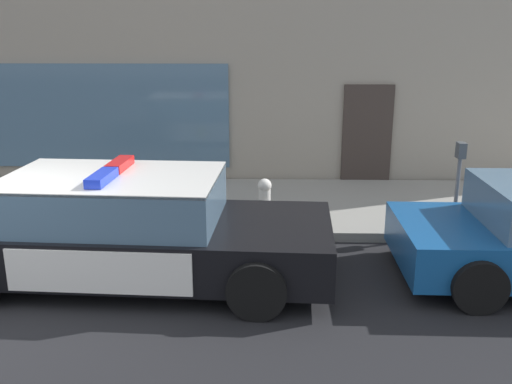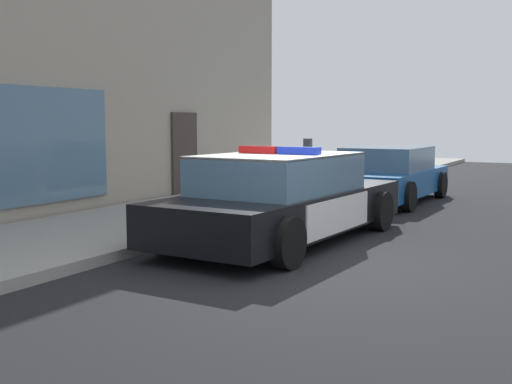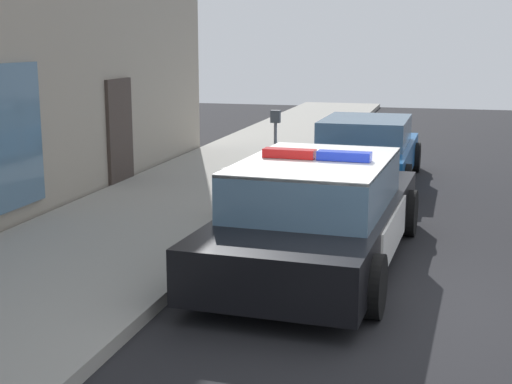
% 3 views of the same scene
% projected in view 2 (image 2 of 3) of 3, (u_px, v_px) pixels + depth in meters
% --- Properties ---
extents(ground, '(48.00, 48.00, 0.00)m').
position_uv_depth(ground, '(303.00, 271.00, 7.95)').
color(ground, black).
extents(sidewalk, '(48.00, 3.20, 0.15)m').
position_uv_depth(sidewalk, '(68.00, 238.00, 9.84)').
color(sidewalk, gray).
rests_on(sidewalk, ground).
extents(police_cruiser, '(5.20, 2.33, 1.49)m').
position_uv_depth(police_cruiser, '(283.00, 198.00, 9.85)').
color(police_cruiser, black).
rests_on(police_cruiser, ground).
extents(fire_hydrant, '(0.34, 0.39, 0.73)m').
position_uv_depth(fire_hydrant, '(240.00, 193.00, 12.26)').
color(fire_hydrant, silver).
rests_on(fire_hydrant, sidewalk).
extents(car_down_street, '(4.34, 2.08, 1.29)m').
position_uv_depth(car_down_street, '(387.00, 175.00, 14.83)').
color(car_down_street, '#144C8C').
rests_on(car_down_street, ground).
extents(parking_meter, '(0.12, 0.18, 1.34)m').
position_uv_depth(parking_meter, '(308.00, 156.00, 14.76)').
color(parking_meter, slate).
rests_on(parking_meter, sidewalk).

